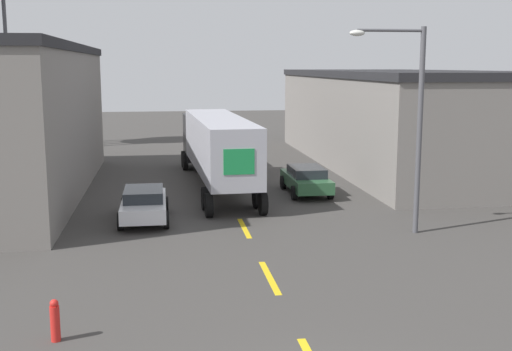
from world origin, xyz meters
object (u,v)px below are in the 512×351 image
at_px(street_lamp, 411,114).
at_px(fire_hydrant, 55,320).
at_px(parked_car_right_far, 306,179).
at_px(parked_car_left_far, 144,203).
at_px(semi_truck, 215,143).

distance_m(street_lamp, fire_hydrant, 14.67).
height_order(parked_car_right_far, fire_hydrant, parked_car_right_far).
height_order(street_lamp, fire_hydrant, street_lamp).
relative_size(parked_car_right_far, fire_hydrant, 4.51).
bearing_deg(parked_car_left_far, parked_car_right_far, 30.34).
xyz_separation_m(parked_car_left_far, street_lamp, (9.86, -3.37, 3.75)).
relative_size(parked_car_right_far, parked_car_left_far, 1.00).
relative_size(semi_truck, parked_car_left_far, 3.45).
height_order(parked_car_left_far, fire_hydrant, parked_car_left_far).
bearing_deg(fire_hydrant, semi_truck, 74.28).
bearing_deg(fire_hydrant, parked_car_left_far, 81.43).
distance_m(semi_truck, parked_car_right_far, 5.24).
distance_m(parked_car_left_far, street_lamp, 11.07).
height_order(semi_truck, street_lamp, street_lamp).
distance_m(parked_car_right_far, fire_hydrant, 18.59).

